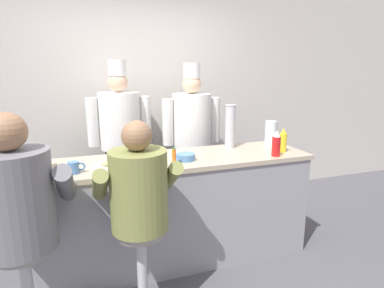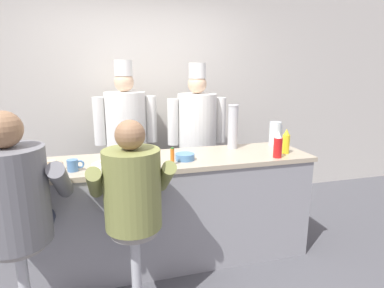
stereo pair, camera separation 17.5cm
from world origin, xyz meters
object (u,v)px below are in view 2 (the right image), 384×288
Objects in this scene: mustard_bottle_yellow at (286,142)px; breakfast_plate at (107,164)px; hot_sauce_bottle_orange at (172,156)px; diner_seated_grey at (14,200)px; coffee_mug_blue at (73,165)px; diner_seated_olive at (132,194)px; cook_in_whites_far at (197,134)px; cereal_bowl at (185,157)px; cup_stack_steel at (233,127)px; water_pitcher_clear at (275,134)px; cook_in_whites_near at (126,133)px; ketchup_bottle_red at (278,145)px; coffee_mug_tan at (52,165)px.

mustard_bottle_yellow is 1.58m from breakfast_plate.
hot_sauce_bottle_orange is 1.14m from diner_seated_grey.
breakfast_plate is at bearing 168.57° from hot_sauce_bottle_orange.
diner_seated_grey reaches higher than coffee_mug_blue.
diner_seated_olive is (0.71, -0.00, -0.04)m from diner_seated_grey.
cereal_bowl is at bearing -112.18° from cook_in_whites_far.
mustard_bottle_yellow is 0.53× the size of cup_stack_steel.
water_pitcher_clear is 1.64m from cook_in_whites_near.
ketchup_bottle_red is 1.84× the size of coffee_mug_blue.
cup_stack_steel is 0.29× the size of diner_seated_grey.
diner_seated_grey is (-0.32, -0.41, -0.08)m from coffee_mug_blue.
mustard_bottle_yellow is at bearing 1.13° from coffee_mug_blue.
coffee_mug_tan is (-0.91, 0.10, -0.03)m from hot_sauce_bottle_orange.
hot_sauce_bottle_orange is 1.24m from cook_in_whites_near.
coffee_mug_blue is at bearing -164.74° from breakfast_plate.
diner_seated_grey is at bearing 179.64° from diner_seated_olive.
ketchup_bottle_red is 1.43× the size of cereal_bowl.
hot_sauce_bottle_orange is (-1.07, -0.07, -0.04)m from mustard_bottle_yellow.
coffee_mug_blue is 0.09× the size of diner_seated_grey.
breakfast_plate is at bearing 15.26° from coffee_mug_blue.
coffee_mug_blue is at bearing -175.62° from cereal_bowl.
breakfast_plate is at bearing 178.86° from mustard_bottle_yellow.
ketchup_bottle_red is 0.17× the size of diner_seated_olive.
water_pitcher_clear is at bearing 17.99° from hot_sauce_bottle_orange.
ketchup_bottle_red is 0.95× the size of breakfast_plate.
ketchup_bottle_red is 0.55× the size of cup_stack_steel.
coffee_mug_tan is at bearing 71.74° from diner_seated_grey.
diner_seated_olive is at bearing -0.36° from diner_seated_grey.
diner_seated_olive is at bearing -135.55° from cereal_bowl.
coffee_mug_tan is 0.08× the size of cook_in_whites_far.
diner_seated_grey is at bearing -116.71° from cook_in_whites_near.
breakfast_plate is 1.95× the size of coffee_mug_blue.
cook_in_whites_near is at bearing 148.75° from water_pitcher_clear.
cook_in_whites_near is at bearing 86.92° from diner_seated_olive.
ketchup_bottle_red is 1.73m from cook_in_whites_near.
cook_in_whites_far reaches higher than diner_seated_grey.
diner_seated_olive is 1.59m from cook_in_whites_near.
breakfast_plate is at bearing -101.90° from cook_in_whites_near.
coffee_mug_blue is 1.48m from cup_stack_steel.
cereal_bowl is at bearing 44.45° from diner_seated_olive.
water_pitcher_clear is at bearing 9.16° from breakfast_plate.
coffee_mug_tan is 1.28m from cook_in_whites_near.
mustard_bottle_yellow is at bearing -61.01° from cook_in_whites_far.
coffee_mug_blue is at bearing 133.95° from diner_seated_olive.
cereal_bowl is 0.39× the size of cup_stack_steel.
cereal_bowl is 0.11× the size of diner_seated_grey.
diner_seated_grey is at bearing -158.44° from cereal_bowl.
ketchup_bottle_red is at bearing -2.37° from hot_sauce_bottle_orange.
ketchup_bottle_red is 2.02m from diner_seated_grey.
water_pitcher_clear is 0.17× the size of diner_seated_olive.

